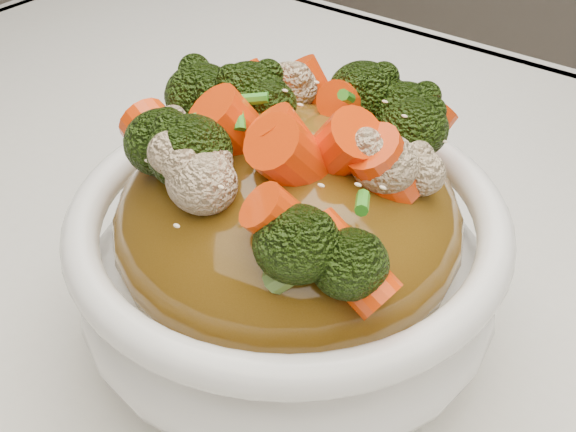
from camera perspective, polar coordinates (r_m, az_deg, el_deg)
The scene contains 8 objects.
tablecloth at distance 0.40m, azimuth 6.87°, elevation -12.19°, with size 1.20×0.80×0.04m, color silver.
bowl at distance 0.36m, azimuth 0.00°, elevation -4.14°, with size 0.22×0.22×0.09m, color white, non-canonical shape.
sauce_base at distance 0.34m, azimuth 0.00°, elevation -0.40°, with size 0.18×0.18×0.10m, color brown.
carrots at distance 0.31m, azimuth 0.00°, elevation 8.95°, with size 0.18×0.18×0.05m, color #F03F07, non-canonical shape.
broccoli at distance 0.31m, azimuth 0.00°, elevation 8.78°, with size 0.18×0.18×0.05m, color black, non-canonical shape.
cauliflower at distance 0.31m, azimuth 0.00°, elevation 8.45°, with size 0.18×0.18×0.04m, color beige, non-canonical shape.
scallions at distance 0.31m, azimuth 0.00°, elevation 9.12°, with size 0.13×0.13×0.02m, color #329221, non-canonical shape.
sesame_seeds at distance 0.31m, azimuth 0.00°, elevation 9.12°, with size 0.16×0.16×0.01m, color beige, non-canonical shape.
Camera 1 is at (0.12, -0.23, 1.04)m, focal length 42.00 mm.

